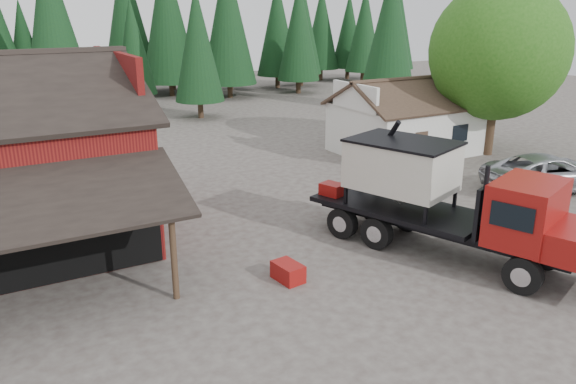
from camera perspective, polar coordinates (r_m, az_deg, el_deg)
ground at (r=18.82m, az=7.50°, el=-9.25°), size 120.00×120.00×0.00m
farmhouse at (r=35.72m, az=11.93°, el=6.62°), size 8.60×6.42×4.65m
deciduous_tree at (r=35.89m, az=20.60°, el=12.78°), size 8.00×8.00×10.20m
conifer_backdrop at (r=56.80m, az=-18.98°, el=8.54°), size 76.00×16.00×16.00m
near_pine_b at (r=46.24m, az=-9.18°, el=14.64°), size 3.96×3.96×10.40m
near_pine_c at (r=50.79m, az=10.33°, el=16.02°), size 4.84×4.84×12.40m
near_pine_d at (r=47.62m, az=-22.83°, el=15.41°), size 5.28×5.28×13.40m
feed_truck at (r=20.89m, az=15.55°, el=-0.52°), size 6.04×10.54×4.62m
silver_car at (r=30.49m, az=24.94°, el=1.81°), size 6.96×4.40×1.79m
equip_box at (r=18.78m, az=-0.01°, el=-8.11°), size 0.83×1.18×0.60m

